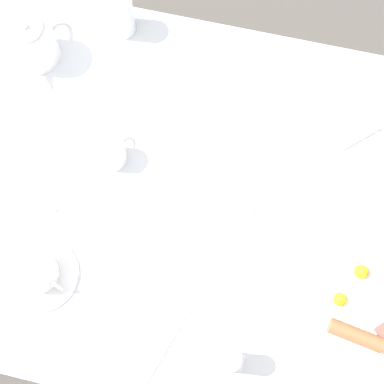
{
  "coord_description": "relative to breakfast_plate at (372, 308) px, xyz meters",
  "views": [
    {
      "loc": [
        -0.36,
        -0.08,
        1.82
      ],
      "look_at": [
        0.0,
        0.0,
        0.72
      ],
      "focal_mm": 50.0,
      "sensor_mm": 36.0,
      "label": 1
    }
  ],
  "objects": [
    {
      "name": "ground_plane",
      "position": [
        0.16,
        0.41,
        -0.71
      ],
      "size": [
        8.0,
        8.0,
        0.0
      ],
      "primitive_type": "plane",
      "color": "#4C4742"
    },
    {
      "name": "table",
      "position": [
        0.16,
        0.41,
        -0.07
      ],
      "size": [
        0.9,
        1.18,
        0.7
      ],
      "color": "silver",
      "rests_on": "ground_plane"
    },
    {
      "name": "breakfast_plate",
      "position": [
        0.0,
        0.0,
        0.0
      ],
      "size": [
        0.29,
        0.29,
        0.04
      ],
      "color": "white",
      "rests_on": "table"
    },
    {
      "name": "teapot_near",
      "position": [
        0.42,
        0.86,
        0.05
      ],
      "size": [
        0.2,
        0.11,
        0.13
      ],
      "rotation": [
        0.0,
        0.0,
        3.22
      ],
      "color": "white",
      "rests_on": "table"
    },
    {
      "name": "teacup_with_saucer_left",
      "position": [
        -0.09,
        0.68,
        0.02
      ],
      "size": [
        0.16,
        0.16,
        0.06
      ],
      "color": "white",
      "rests_on": "table"
    },
    {
      "name": "water_glass_tall",
      "position": [
        0.54,
        0.68,
        0.05
      ],
      "size": [
        0.07,
        0.07,
        0.11
      ],
      "color": "white",
      "rests_on": "table"
    },
    {
      "name": "creamer_jug",
      "position": [
        0.2,
        0.61,
        0.02
      ],
      "size": [
        0.09,
        0.06,
        0.07
      ],
      "color": "white",
      "rests_on": "table"
    },
    {
      "name": "salt_grinder",
      "position": [
        -0.17,
        0.26,
        0.05
      ],
      "size": [
        0.04,
        0.04,
        0.11
      ],
      "color": "#BCBCC1",
      "rests_on": "table"
    },
    {
      "name": "napkin_folded",
      "position": [
        0.43,
        0.12,
        -0.01
      ],
      "size": [
        0.18,
        0.17,
        0.01
      ],
      "rotation": [
        0.0,
        0.0,
        3.89
      ],
      "color": "white",
      "rests_on": "table"
    },
    {
      "name": "fork_by_plate",
      "position": [
        0.18,
        0.36,
        -0.01
      ],
      "size": [
        0.06,
        0.18,
        0.0
      ],
      "rotation": [
        0.0,
        0.0,
        2.87
      ],
      "color": "silver",
      "rests_on": "table"
    },
    {
      "name": "knife_by_plate",
      "position": [
        0.4,
        0.54,
        -0.01
      ],
      "size": [
        0.19,
        0.15,
        0.0
      ],
      "rotation": [
        0.0,
        0.0,
        2.25
      ],
      "color": "silver",
      "rests_on": "table"
    },
    {
      "name": "spoon_for_tea",
      "position": [
        0.11,
        0.75,
        -0.01
      ],
      "size": [
        0.12,
        0.12,
        0.0
      ],
      "rotation": [
        0.0,
        0.0,
        5.53
      ],
      "color": "silver",
      "rests_on": "table"
    },
    {
      "name": "fork_spare",
      "position": [
        -0.17,
        0.4,
        -0.01
      ],
      "size": [
        0.18,
        0.07,
        0.0
      ],
      "rotation": [
        0.0,
        0.0,
        4.4
      ],
      "color": "silver",
      "rests_on": "table"
    }
  ]
}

